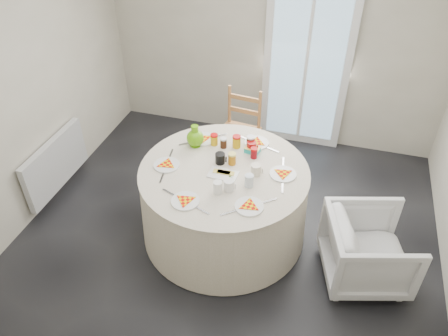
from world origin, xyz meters
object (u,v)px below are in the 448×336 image
(wooden_chair, at_px, (238,132))
(armchair, at_px, (370,245))
(radiator, at_px, (56,164))
(table, at_px, (224,203))
(green_pitcher, at_px, (195,137))

(wooden_chair, height_order, armchair, wooden_chair)
(radiator, bearing_deg, armchair, -4.33)
(wooden_chair, bearing_deg, radiator, -143.83)
(radiator, relative_size, table, 0.63)
(radiator, xyz_separation_m, green_pitcher, (1.51, 0.21, 0.49))
(table, bearing_deg, radiator, 177.51)
(wooden_chair, height_order, green_pitcher, green_pitcher)
(table, relative_size, green_pitcher, 7.36)
(table, height_order, green_pitcher, green_pitcher)
(radiator, height_order, green_pitcher, green_pitcher)
(armchair, xyz_separation_m, green_pitcher, (-1.72, 0.46, 0.48))
(radiator, relative_size, wooden_chair, 1.05)
(green_pitcher, bearing_deg, armchair, -12.34)
(armchair, distance_m, green_pitcher, 1.84)
(table, height_order, armchair, table)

